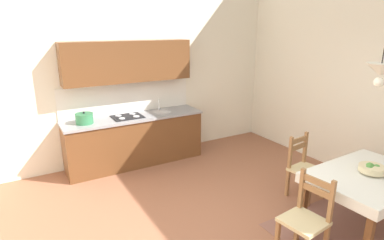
{
  "coord_description": "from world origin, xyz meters",
  "views": [
    {
      "loc": [
        -1.99,
        -2.67,
        2.43
      ],
      "look_at": [
        0.28,
        1.25,
        1.09
      ],
      "focal_mm": 29.66,
      "sensor_mm": 36.0,
      "label": 1
    }
  ],
  "objects_px": {
    "dining_table": "(368,183)",
    "pendant_lamp": "(381,71)",
    "fruit_bowl": "(372,169)",
    "dining_chair_tv_side": "(306,219)",
    "kitchen_cabinetry": "(133,118)",
    "dining_chair_kitchen_side": "(304,168)"
  },
  "relations": [
    {
      "from": "dining_table",
      "to": "pendant_lamp",
      "type": "distance_m",
      "value": 1.33
    },
    {
      "from": "fruit_bowl",
      "to": "pendant_lamp",
      "type": "height_order",
      "value": "pendant_lamp"
    },
    {
      "from": "dining_chair_tv_side",
      "to": "pendant_lamp",
      "type": "xyz_separation_m",
      "value": [
        1.03,
        0.05,
        1.52
      ]
    },
    {
      "from": "dining_table",
      "to": "pendant_lamp",
      "type": "bearing_deg",
      "value": 72.04
    },
    {
      "from": "kitchen_cabinetry",
      "to": "fruit_bowl",
      "type": "distance_m",
      "value": 3.78
    },
    {
      "from": "kitchen_cabinetry",
      "to": "fruit_bowl",
      "type": "relative_size",
      "value": 8.25
    },
    {
      "from": "pendant_lamp",
      "to": "dining_table",
      "type": "bearing_deg",
      "value": -107.96
    },
    {
      "from": "dining_chair_tv_side",
      "to": "fruit_bowl",
      "type": "xyz_separation_m",
      "value": [
        1.03,
        -0.05,
        0.37
      ]
    },
    {
      "from": "dining_table",
      "to": "pendant_lamp",
      "type": "xyz_separation_m",
      "value": [
        0.03,
        0.09,
        1.33
      ]
    },
    {
      "from": "pendant_lamp",
      "to": "kitchen_cabinetry",
      "type": "bearing_deg",
      "value": 118.31
    },
    {
      "from": "dining_chair_tv_side",
      "to": "kitchen_cabinetry",
      "type": "bearing_deg",
      "value": 102.44
    },
    {
      "from": "fruit_bowl",
      "to": "dining_chair_kitchen_side",
      "type": "bearing_deg",
      "value": 91.78
    },
    {
      "from": "dining_chair_tv_side",
      "to": "pendant_lamp",
      "type": "relative_size",
      "value": 1.16
    },
    {
      "from": "kitchen_cabinetry",
      "to": "fruit_bowl",
      "type": "height_order",
      "value": "kitchen_cabinetry"
    },
    {
      "from": "kitchen_cabinetry",
      "to": "dining_chair_tv_side",
      "type": "relative_size",
      "value": 2.66
    },
    {
      "from": "dining_chair_kitchen_side",
      "to": "pendant_lamp",
      "type": "xyz_separation_m",
      "value": [
        0.03,
        -0.84,
        1.52
      ]
    },
    {
      "from": "dining_chair_kitchen_side",
      "to": "dining_chair_tv_side",
      "type": "distance_m",
      "value": 1.33
    },
    {
      "from": "kitchen_cabinetry",
      "to": "pendant_lamp",
      "type": "height_order",
      "value": "pendant_lamp"
    },
    {
      "from": "dining_chair_kitchen_side",
      "to": "dining_chair_tv_side",
      "type": "height_order",
      "value": "same"
    },
    {
      "from": "dining_chair_kitchen_side",
      "to": "pendant_lamp",
      "type": "height_order",
      "value": "pendant_lamp"
    },
    {
      "from": "pendant_lamp",
      "to": "dining_chair_tv_side",
      "type": "bearing_deg",
      "value": -177.46
    },
    {
      "from": "kitchen_cabinetry",
      "to": "dining_chair_kitchen_side",
      "type": "distance_m",
      "value": 3.0
    }
  ]
}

